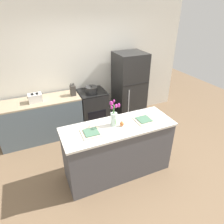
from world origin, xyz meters
name	(u,v)px	position (x,y,z in m)	size (l,w,h in m)	color
ground_plane	(118,170)	(0.00, 0.00, 0.00)	(10.00, 10.00, 0.00)	brown
back_wall	(81,68)	(0.00, 2.00, 1.35)	(5.20, 0.08, 2.70)	silver
kitchen_island	(118,150)	(0.00, 0.00, 0.48)	(1.80, 0.66, 0.96)	#4C4C51
back_counter	(42,119)	(-1.06, 1.60, 0.45)	(1.68, 0.60, 0.90)	slate
stove_range	(93,109)	(0.10, 1.60, 0.45)	(0.60, 0.61, 0.90)	black
refrigerator	(129,88)	(1.05, 1.60, 0.84)	(0.68, 0.67, 1.67)	black
flower_vase	(114,116)	(-0.06, 0.05, 1.12)	(0.15, 0.19, 0.41)	silver
pear_figurine	(122,124)	(0.05, -0.03, 1.00)	(0.07, 0.07, 0.11)	#C66B33
plate_setting_left	(91,132)	(-0.45, -0.02, 0.97)	(0.30, 0.30, 0.02)	beige
plate_setting_right	(144,120)	(0.45, -0.02, 0.97)	(0.30, 0.30, 0.02)	beige
toaster	(35,98)	(-1.10, 1.55, 0.98)	(0.28, 0.18, 0.17)	silver
cooking_pot	(91,90)	(0.08, 1.56, 0.96)	(0.27, 0.27, 0.16)	#2D2D2D
knife_block	(73,90)	(-0.33, 1.58, 1.01)	(0.10, 0.14, 0.27)	#3D3833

